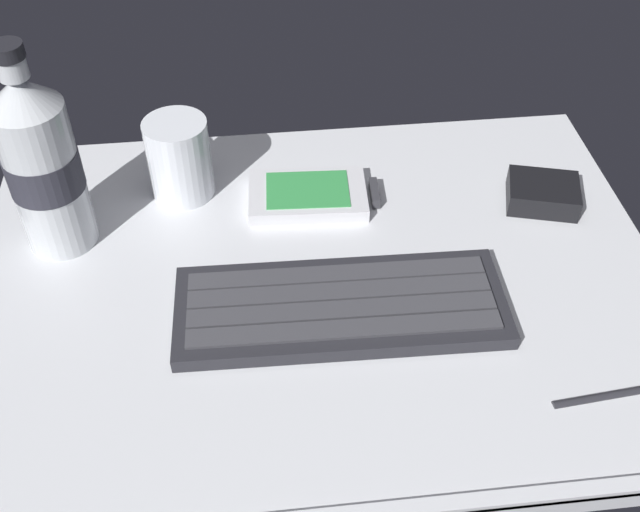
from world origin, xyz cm
name	(u,v)px	position (x,y,z in cm)	size (l,w,h in cm)	color
ground_plane	(320,289)	(0.00, -0.23, -0.99)	(64.00, 48.00, 2.80)	silver
keyboard	(341,306)	(1.35, -4.27, 0.81)	(29.27, 11.74, 1.70)	#232328
handheld_device	(314,195)	(0.66, 11.49, 0.73)	(13.10, 8.27, 1.50)	silver
juice_cup	(180,161)	(-12.68, 14.38, 3.91)	(6.40, 6.40, 8.50)	silver
water_bottle	(42,164)	(-24.16, 8.39, 9.01)	(6.73, 6.73, 20.80)	silver
charger_block	(543,193)	(23.80, 8.51, 1.20)	(7.00, 5.60, 2.40)	black
stylus_pen	(610,393)	(21.52, -15.56, 0.35)	(0.70, 0.70, 9.50)	#26262B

